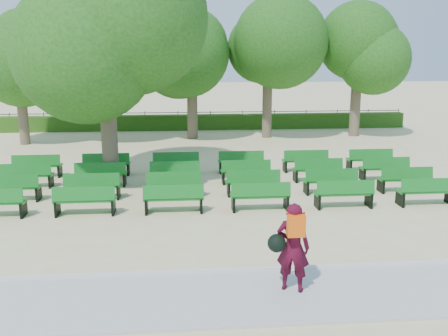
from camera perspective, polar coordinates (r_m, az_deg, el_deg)
name	(u,v)px	position (r m, az deg, el deg)	size (l,w,h in m)	color
ground	(207,193)	(16.87, -1.96, -2.89)	(120.00, 120.00, 0.00)	beige
paving	(228,298)	(9.98, 0.41, -14.60)	(30.00, 2.20, 0.06)	#B7B7B2
curb	(223,271)	(11.00, -0.16, -11.71)	(30.00, 0.12, 0.10)	silver
hedge	(195,122)	(30.49, -3.39, 5.25)	(26.00, 0.70, 0.90)	#2B5716
fence	(194,129)	(30.95, -3.40, 4.53)	(26.00, 0.10, 1.02)	black
tree_line	(197,141)	(26.62, -3.12, 3.10)	(21.80, 6.80, 7.04)	#245D19
bench_array	(212,187)	(17.30, -1.39, -2.16)	(1.78, 0.58, 1.12)	#136D1E
tree_among	(104,36)	(17.78, -13.55, 14.46)	(5.71, 5.71, 7.77)	brown
person	(292,246)	(9.91, 7.76, -8.83)	(0.90, 0.65, 1.80)	#42091B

